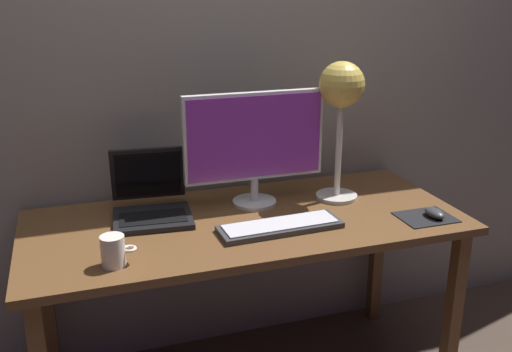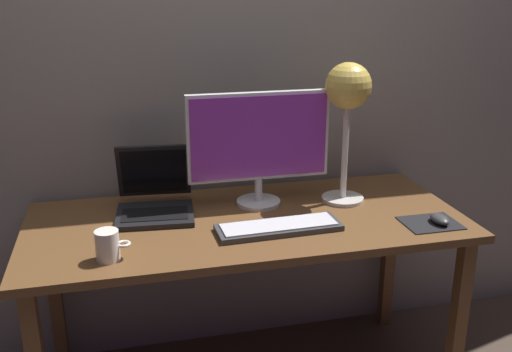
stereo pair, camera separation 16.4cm
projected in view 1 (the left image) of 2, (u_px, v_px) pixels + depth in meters
name	position (u px, v px, depth m)	size (l,w,h in m)	color
back_wall	(215.00, 52.00, 2.31)	(4.80, 0.06, 2.60)	gray
desk	(246.00, 238.00, 2.15)	(1.60, 0.70, 0.74)	brown
monitor	(254.00, 141.00, 2.19)	(0.55, 0.17, 0.44)	silver
keyboard_main	(280.00, 226.00, 2.03)	(0.45, 0.16, 0.03)	#38383A
laptop	(151.00, 197.00, 2.16)	(0.31, 0.34, 0.24)	black
desk_lamp	(341.00, 95.00, 2.20)	(0.18, 0.18, 0.55)	beige
mousepad	(426.00, 217.00, 2.14)	(0.20, 0.16, 0.00)	black
mouse	(435.00, 213.00, 2.13)	(0.06, 0.10, 0.03)	#38383A
coffee_mug	(114.00, 251.00, 1.76)	(0.11, 0.07, 0.10)	white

